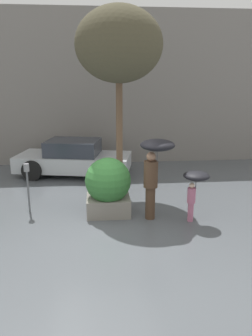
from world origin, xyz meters
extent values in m
plane|color=#51565B|center=(0.00, 0.00, 0.00)|extent=(40.00, 40.00, 0.00)
cube|color=gray|center=(0.00, 6.50, 3.00)|extent=(18.00, 0.30, 6.00)
cube|color=gray|center=(0.20, 0.99, 0.23)|extent=(1.10, 0.88, 0.46)
sphere|color=#337033|center=(0.20, 0.99, 0.90)|extent=(1.17, 1.17, 1.17)
cylinder|color=#473323|center=(1.22, 0.59, 0.41)|extent=(0.24, 0.24, 0.83)
cylinder|color=#473323|center=(1.22, 0.59, 1.16)|extent=(0.35, 0.35, 0.66)
sphere|color=#997056|center=(1.22, 0.59, 1.60)|extent=(0.22, 0.22, 0.22)
cylinder|color=#4C4C51|center=(1.36, 0.51, 1.54)|extent=(0.02, 0.02, 0.70)
ellipsoid|color=black|center=(1.36, 0.51, 1.89)|extent=(0.82, 0.82, 0.26)
cylinder|color=#B76684|center=(2.19, 0.34, 0.24)|extent=(0.14, 0.14, 0.48)
cylinder|color=#B76684|center=(2.19, 0.34, 0.67)|extent=(0.20, 0.20, 0.38)
sphere|color=beige|center=(2.19, 0.34, 0.92)|extent=(0.13, 0.13, 0.13)
cylinder|color=#4C4C51|center=(2.27, 0.32, 0.93)|extent=(0.02, 0.02, 0.48)
ellipsoid|color=black|center=(2.27, 0.32, 1.17)|extent=(0.63, 0.63, 0.20)
cube|color=#B7BCC1|center=(-0.91, 4.72, 0.47)|extent=(4.29, 2.48, 0.55)
cube|color=#2D333D|center=(-0.91, 4.72, 1.01)|extent=(2.07, 1.79, 0.53)
cylinder|color=black|center=(-2.31, 4.13, 0.35)|extent=(0.73, 0.36, 0.70)
cylinder|color=black|center=(-1.97, 5.81, 0.35)|extent=(0.73, 0.36, 0.70)
cylinder|color=black|center=(0.14, 3.63, 0.35)|extent=(0.73, 0.36, 0.70)
cylinder|color=black|center=(0.48, 5.31, 0.35)|extent=(0.73, 0.36, 0.70)
cylinder|color=brown|center=(0.60, 2.56, 1.81)|extent=(0.19, 0.19, 3.63)
ellipsoid|color=#4C4733|center=(0.60, 2.56, 4.30)|extent=(2.42, 2.42, 2.06)
cylinder|color=#595B60|center=(-1.86, 1.25, 0.56)|extent=(0.05, 0.05, 1.12)
cylinder|color=gray|center=(-1.86, 1.25, 1.22)|extent=(0.14, 0.14, 0.20)
camera|label=1|loc=(-0.06, -6.94, 3.40)|focal=35.00mm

